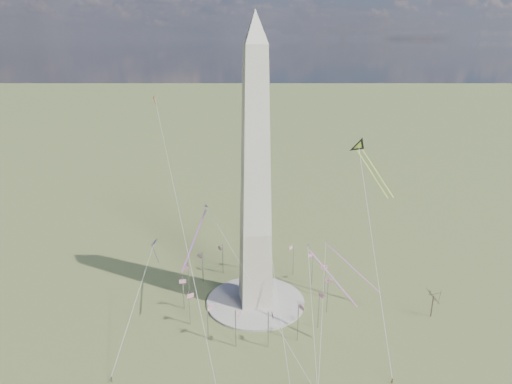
{
  "coord_description": "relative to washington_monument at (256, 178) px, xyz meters",
  "views": [
    {
      "loc": [
        -22.06,
        -144.57,
        92.21
      ],
      "look_at": [
        0.17,
        0.0,
        43.04
      ],
      "focal_mm": 32.0,
      "sensor_mm": 36.0,
      "label": 1
    }
  ],
  "objects": [
    {
      "name": "tree_near",
      "position": [
        59.38,
        -18.02,
        -39.28
      ],
      "size": [
        6.95,
        6.95,
        12.16
      ],
      "color": "#402F27",
      "rests_on": "ground"
    },
    {
      "name": "washington_monument",
      "position": [
        0.0,
        0.0,
        0.0
      ],
      "size": [
        15.56,
        15.56,
        100.0
      ],
      "color": "#B2A995",
      "rests_on": "plaza"
    },
    {
      "name": "kite_streamer_left",
      "position": [
        19.08,
        -20.21,
        -24.44
      ],
      "size": [
        12.79,
        17.71,
        14.2
      ],
      "rotation": [
        0.0,
        0.0,
        3.75
      ],
      "color": "#FF282D",
      "rests_on": "ground"
    },
    {
      "name": "ground",
      "position": [
        0.0,
        0.0,
        -47.95
      ],
      "size": [
        2000.0,
        2000.0,
        0.0
      ],
      "primitive_type": "plane",
      "color": "#506030",
      "rests_on": "ground"
    },
    {
      "name": "plaza",
      "position": [
        0.0,
        0.0,
        -47.55
      ],
      "size": [
        36.0,
        36.0,
        0.8
      ],
      "primitive_type": "cylinder",
      "color": "#9D9990",
      "rests_on": "ground"
    },
    {
      "name": "flagpole_ring",
      "position": [
        -0.0,
        -0.0,
        -40.68
      ],
      "size": [
        54.4,
        54.4,
        13.0
      ],
      "color": "#B0B2B7",
      "rests_on": "ground"
    },
    {
      "name": "person_west",
      "position": [
        -46.56,
        -34.04,
        -47.22
      ],
      "size": [
        0.88,
        0.8,
        1.47
      ],
      "primitive_type": "imported",
      "rotation": [
        0.0,
        0.0,
        2.72
      ],
      "color": "gray",
      "rests_on": "ground"
    },
    {
      "name": "kite_streamer_right",
      "position": [
        32.86,
        -0.31,
        -32.47
      ],
      "size": [
        17.18,
        16.06,
        15.25
      ],
      "rotation": [
        0.0,
        0.0,
        3.96
      ],
      "color": "#FF282D",
      "rests_on": "ground"
    },
    {
      "name": "person_east",
      "position": [
        31.79,
        -46.88,
        -47.16
      ],
      "size": [
        0.65,
        0.49,
        1.59
      ],
      "primitive_type": "imported",
      "rotation": [
        0.0,
        0.0,
        3.35
      ],
      "color": "gray",
      "rests_on": "ground"
    },
    {
      "name": "kite_diamond_purple",
      "position": [
        -34.99,
        2.7,
        -23.44
      ],
      "size": [
        2.18,
        3.28,
        9.8
      ],
      "rotation": [
        0.0,
        0.0,
        2.51
      ],
      "color": "navy",
      "rests_on": "ground"
    },
    {
      "name": "kite_small_red",
      "position": [
        -33.26,
        30.9,
        23.5
      ],
      "size": [
        1.56,
        2.25,
        4.7
      ],
      "rotation": [
        0.0,
        0.0,
        2.41
      ],
      "color": "red",
      "rests_on": "ground"
    },
    {
      "name": "kite_small_white",
      "position": [
        4.63,
        39.34,
        11.84
      ],
      "size": [
        1.19,
        1.85,
        4.51
      ],
      "rotation": [
        0.0,
        0.0,
        2.86
      ],
      "color": "white",
      "rests_on": "ground"
    },
    {
      "name": "kite_streamer_mid",
      "position": [
        -19.68,
        1.61,
        -17.6
      ],
      "size": [
        10.98,
        21.62,
        15.94
      ],
      "rotation": [
        0.0,
        0.0,
        2.71
      ],
      "color": "#FF282D",
      "rests_on": "ground"
    },
    {
      "name": "kite_delta_black",
      "position": [
        39.35,
        7.87,
        6.85
      ],
      "size": [
        10.95,
        21.37,
        17.42
      ],
      "rotation": [
        0.0,
        0.0,
        3.43
      ],
      "color": "black",
      "rests_on": "ground"
    }
  ]
}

